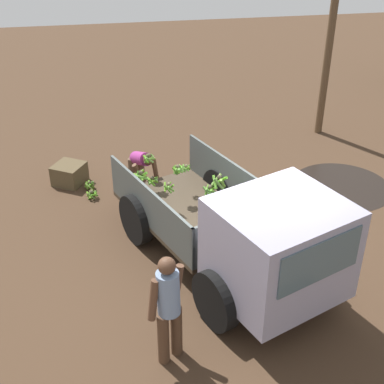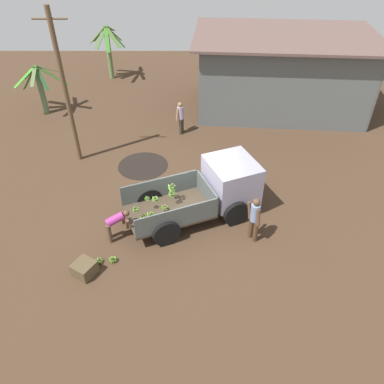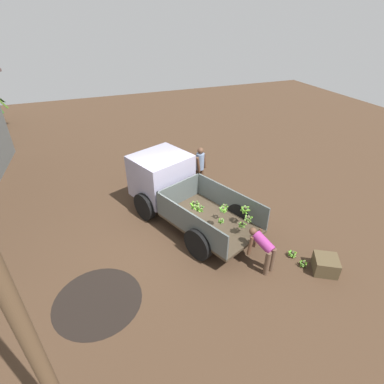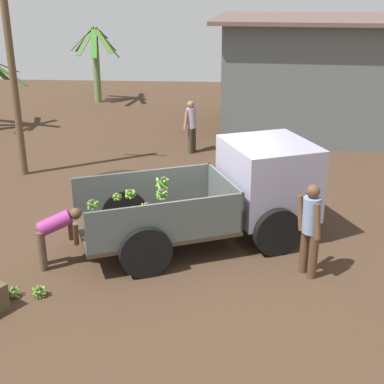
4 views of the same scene
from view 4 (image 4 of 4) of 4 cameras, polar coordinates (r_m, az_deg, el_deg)
The scene contains 11 objects.
ground at distance 11.04m, azimuth 0.68°, elevation -4.49°, with size 36.00×36.00×0.00m, color #432F20.
mud_patch_0 at distance 13.87m, azimuth -7.29°, elevation 0.92°, with size 2.13×2.13×0.01m, color black.
cargo_truck at distance 10.62m, azimuth 5.69°, elevation 0.39°, with size 4.89×3.38×1.92m.
warehouse_shed at distance 19.09m, azimuth 18.16°, elevation 13.94°, with size 9.45×6.53×3.78m.
utility_pole at distance 14.45m, azimuth -18.81°, elevation 13.73°, with size 1.23×0.19×6.17m.
banana_palm_3 at distance 23.48m, azimuth -10.22°, elevation 13.57°, with size 2.06×2.65×3.12m.
person_foreground_visitor at distance 9.38m, azimuth 12.53°, elevation -3.57°, with size 0.49×0.58×1.71m.
person_worker_loading at distance 9.88m, azimuth -14.45°, elevation -4.09°, with size 0.87×0.64×1.09m.
person_bystander_near_shed at distance 16.11m, azimuth -0.08°, elevation 7.26°, with size 0.44×0.61×1.57m.
banana_bunch_on_ground_0 at distance 9.39m, azimuth -18.52°, elevation -10.03°, with size 0.24×0.23×0.18m.
banana_bunch_on_ground_1 at distance 9.28m, azimuth -16.00°, elevation -10.08°, with size 0.25×0.25×0.19m.
Camera 4 is at (0.54, -9.91, 4.84)m, focal length 50.00 mm.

